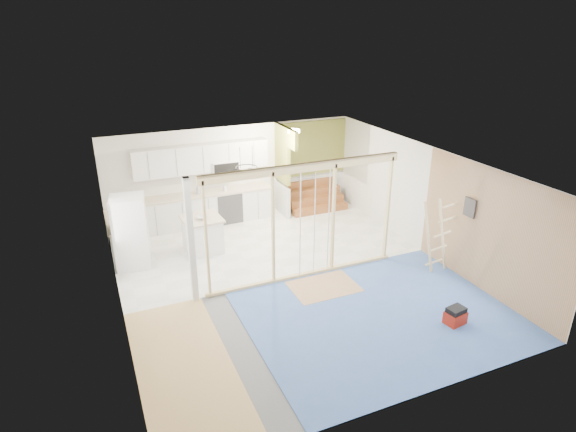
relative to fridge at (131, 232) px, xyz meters
name	(u,v)px	position (x,y,z in m)	size (l,w,h in m)	color
room	(291,225)	(3.04, -1.99, 0.46)	(7.01, 8.01, 2.61)	slate
floor_overlays	(293,277)	(3.11, -1.93, -0.83)	(7.00, 8.00, 0.03)	white
stud_frame	(279,213)	(2.76, -1.99, 0.76)	(4.66, 0.14, 2.60)	#F0E192
base_cabinets	(183,217)	(1.43, 1.37, -0.38)	(4.45, 2.24, 0.93)	white
upper_cabinets	(204,159)	(2.20, 1.83, 0.98)	(3.60, 0.41, 0.85)	white
green_partition	(305,179)	(5.08, 1.67, 0.10)	(2.25, 1.51, 2.60)	olive
pot_rack	(246,170)	(2.73, -0.10, 1.15)	(0.52, 0.52, 0.72)	black
sheathing_panel	(491,234)	(6.52, -3.99, 0.46)	(0.02, 4.00, 2.60)	tan
electrical_panel	(470,208)	(6.47, -3.39, 0.81)	(0.04, 0.30, 0.40)	#3D3D42
ceiling_light	(294,131)	(4.44, 1.01, 1.70)	(0.32, 0.32, 0.08)	#FFEABF
fridge	(131,232)	(0.00, 0.00, 0.00)	(0.83, 0.80, 1.68)	white
island	(203,235)	(1.64, 0.11, -0.40)	(0.94, 0.94, 0.88)	white
bowl	(202,217)	(1.64, 0.05, 0.07)	(0.25, 0.25, 0.06)	beige
soap_bottle_a	(198,189)	(1.94, 1.66, 0.22)	(0.10, 0.11, 0.27)	#9E9FB0
soap_bottle_b	(225,187)	(2.67, 1.63, 0.18)	(0.09, 0.09, 0.19)	silver
toolbox	(455,316)	(5.16, -4.72, -0.67)	(0.41, 0.33, 0.35)	maroon
ladder	(437,236)	(6.10, -2.95, 0.04)	(0.93, 0.09, 1.73)	#E0C489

